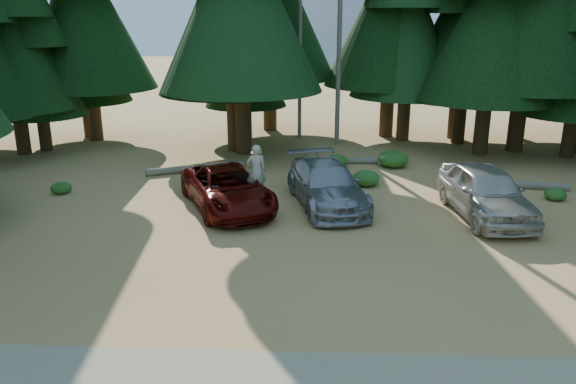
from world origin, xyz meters
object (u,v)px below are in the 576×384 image
Objects in this scene: frisbee_player at (256,171)px; log_right at (507,184)px; log_mid at (342,161)px; silver_minivan_right at (486,192)px; silver_minivan_center at (327,184)px; red_pickup at (227,188)px; log_left at (196,168)px.

frisbee_player is 10.18m from log_right.
log_mid is (3.29, 6.47, -1.24)m from frisbee_player.
silver_minivan_center is at bearing 163.84° from silver_minivan_right.
frisbee_player reaches higher than silver_minivan_center.
red_pickup reaches higher than log_left.
log_left is (-5.61, 4.29, -0.61)m from silver_minivan_center.
log_right is at bearing -173.13° from frisbee_player.
log_mid is at bearing -9.60° from log_left.
log_left is 0.93× the size of log_right.
silver_minivan_center is 1.59× the size of log_mid.
log_left is 12.95m from log_right.
silver_minivan_center is 7.09m from log_left.
frisbee_player is (1.04, -0.06, 0.65)m from red_pickup.
frisbee_player reaches higher than log_mid.
frisbee_player is at bearing -153.28° from log_right.
silver_minivan_center reaches higher than red_pickup.
silver_minivan_right is 12.13m from log_left.
log_right is at bearing -9.20° from red_pickup.
log_left reaches higher than log_right.
silver_minivan_center is at bearing -16.82° from red_pickup.
red_pickup is 1.03× the size of silver_minivan_right.
silver_minivan_center is 1.24× the size of log_left.
log_right is at bearing 5.31° from silver_minivan_center.
red_pickup is at bearing -90.04° from log_left.
frisbee_player is at bearing -27.51° from red_pickup.
silver_minivan_center is at bearing -178.19° from frisbee_player.
silver_minivan_right reaches higher than log_right.
red_pickup is at bearing -123.94° from log_mid.
red_pickup reaches higher than log_right.
log_left is 1.29× the size of log_mid.
log_right is at bearing -28.74° from log_mid.
log_mid is at bearing -127.14° from frisbee_player.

